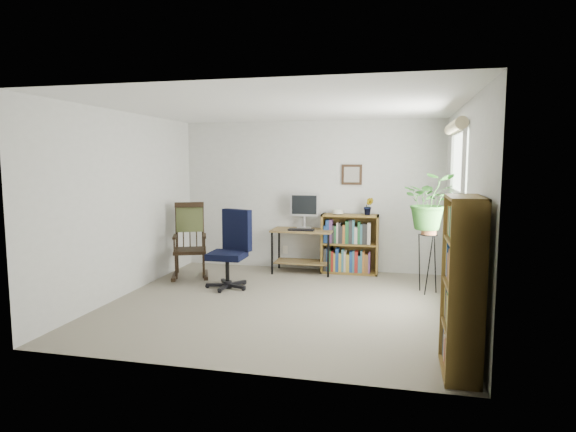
% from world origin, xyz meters
% --- Properties ---
extents(floor, '(4.20, 4.00, 0.00)m').
position_xyz_m(floor, '(0.00, 0.00, 0.00)').
color(floor, gray).
rests_on(floor, ground).
extents(ceiling, '(4.20, 4.00, 0.00)m').
position_xyz_m(ceiling, '(0.00, 0.00, 2.40)').
color(ceiling, white).
rests_on(ceiling, ground).
extents(wall_back, '(4.20, 0.00, 2.40)m').
position_xyz_m(wall_back, '(0.00, 2.00, 1.20)').
color(wall_back, silver).
rests_on(wall_back, ground).
extents(wall_front, '(4.20, 0.00, 2.40)m').
position_xyz_m(wall_front, '(0.00, -2.00, 1.20)').
color(wall_front, silver).
rests_on(wall_front, ground).
extents(wall_left, '(0.00, 4.00, 2.40)m').
position_xyz_m(wall_left, '(-2.10, 0.00, 1.20)').
color(wall_left, silver).
rests_on(wall_left, ground).
extents(wall_right, '(0.00, 4.00, 2.40)m').
position_xyz_m(wall_right, '(2.10, 0.00, 1.20)').
color(wall_right, silver).
rests_on(wall_right, ground).
extents(window, '(0.12, 1.20, 1.50)m').
position_xyz_m(window, '(2.06, 0.30, 1.40)').
color(window, white).
rests_on(window, wall_right).
extents(desk, '(0.96, 0.53, 0.69)m').
position_xyz_m(desk, '(-0.06, 1.70, 0.35)').
color(desk, brown).
rests_on(desk, floor).
extents(monitor, '(0.46, 0.16, 0.56)m').
position_xyz_m(monitor, '(-0.06, 1.84, 0.97)').
color(monitor, silver).
rests_on(monitor, desk).
extents(keyboard, '(0.40, 0.15, 0.02)m').
position_xyz_m(keyboard, '(-0.06, 1.58, 0.70)').
color(keyboard, black).
rests_on(keyboard, desk).
extents(office_chair, '(0.77, 0.77, 1.10)m').
position_xyz_m(office_chair, '(-0.90, 0.54, 0.55)').
color(office_chair, black).
rests_on(office_chair, floor).
extents(rocking_chair, '(0.94, 1.15, 1.15)m').
position_xyz_m(rocking_chair, '(-1.65, 0.96, 0.58)').
color(rocking_chair, black).
rests_on(rocking_chair, floor).
extents(low_bookshelf, '(0.88, 0.29, 0.93)m').
position_xyz_m(low_bookshelf, '(0.67, 1.82, 0.47)').
color(low_bookshelf, brown).
rests_on(low_bookshelf, floor).
extents(tall_bookshelf, '(0.28, 0.65, 1.48)m').
position_xyz_m(tall_bookshelf, '(1.92, -1.59, 0.74)').
color(tall_bookshelf, brown).
rests_on(tall_bookshelf, floor).
extents(plant_stand, '(0.27, 0.27, 0.93)m').
position_xyz_m(plant_stand, '(1.80, 0.91, 0.46)').
color(plant_stand, black).
rests_on(plant_stand, floor).
extents(spider_plant, '(1.69, 1.88, 1.46)m').
position_xyz_m(spider_plant, '(1.80, 0.91, 1.59)').
color(spider_plant, '#306F27').
rests_on(spider_plant, plant_stand).
extents(potted_plant_small, '(0.13, 0.24, 0.11)m').
position_xyz_m(potted_plant_small, '(0.95, 1.83, 0.99)').
color(potted_plant_small, '#306F27').
rests_on(potted_plant_small, low_bookshelf).
extents(framed_picture, '(0.32, 0.04, 0.32)m').
position_xyz_m(framed_picture, '(0.67, 1.97, 1.55)').
color(framed_picture, black).
rests_on(framed_picture, wall_back).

